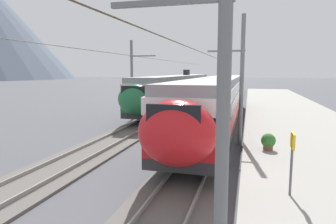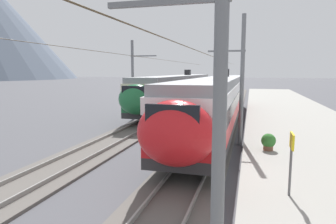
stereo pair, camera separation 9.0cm
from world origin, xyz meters
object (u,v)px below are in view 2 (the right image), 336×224
catenary_mast_west (211,100)px  platform_sign (292,150)px  catenary_mast_far_side (135,78)px  potted_plant_platform_edge (268,141)px  train_far_track (179,89)px  train_near_platform (219,98)px  catenary_mast_mid (239,78)px

catenary_mast_west → platform_sign: (4.92, -1.97, -2.01)m
catenary_mast_far_side → potted_plant_platform_edge: 14.53m
catenary_mast_west → catenary_mast_far_side: size_ratio=1.00×
train_far_track → potted_plant_platform_edge: (-18.41, -9.05, -1.43)m
train_near_platform → catenary_mast_mid: bearing=-163.7°
train_near_platform → catenary_mast_mid: size_ratio=0.60×
train_near_platform → catenary_mast_far_side: 7.85m
catenary_mast_far_side → platform_sign: (-14.81, -11.28, -1.91)m
catenary_mast_west → platform_sign: bearing=-21.9°
train_far_track → catenary_mast_west: bearing=-165.7°
train_near_platform → train_far_track: bearing=28.6°
train_far_track → catenary_mast_mid: bearing=-155.5°
train_near_platform → platform_sign: 14.12m
potted_plant_platform_edge → train_near_platform: bearing=22.7°
catenary_mast_west → platform_sign: size_ratio=23.97×
catenary_mast_far_side → catenary_mast_mid: bearing=-127.0°
platform_sign → train_far_track: bearing=21.3°
train_near_platform → catenary_mast_west: size_ratio=0.60×
train_far_track → potted_plant_platform_edge: size_ratio=33.53×
platform_sign → potted_plant_platform_edge: size_ratio=2.38×
platform_sign → catenary_mast_far_side: bearing=37.3°
catenary_mast_west → train_near_platform: bearing=5.2°
catenary_mast_mid → platform_sign: size_ratio=23.97×
catenary_mast_mid → platform_sign: catenary_mast_mid is taller
catenary_mast_west → catenary_mast_mid: catenary_mast_mid is taller
catenary_mast_west → potted_plant_platform_edge: bearing=-8.7°
catenary_mast_far_side → potted_plant_platform_edge: bearing=-129.8°
train_far_track → platform_sign: 25.89m
train_near_platform → catenary_mast_far_side: size_ratio=0.60×
train_near_platform → potted_plant_platform_edge: size_ratio=34.53×
train_near_platform → platform_sign: train_near_platform is taller
platform_sign → potted_plant_platform_edge: platform_sign is taller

